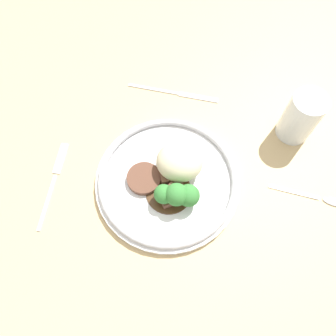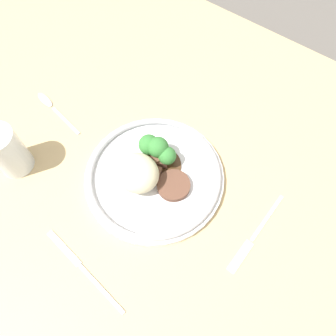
{
  "view_description": "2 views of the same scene",
  "coord_description": "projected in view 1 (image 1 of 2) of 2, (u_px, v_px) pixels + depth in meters",
  "views": [
    {
      "loc": [
        0.06,
        -0.28,
        0.65
      ],
      "look_at": [
        0.03,
        -0.01,
        0.07
      ],
      "focal_mm": 35.0,
      "sensor_mm": 36.0,
      "label": 1
    },
    {
      "loc": [
        -0.16,
        0.19,
        0.66
      ],
      "look_at": [
        0.01,
        -0.04,
        0.09
      ],
      "focal_mm": 35.0,
      "sensor_mm": 36.0,
      "label": 2
    }
  ],
  "objects": [
    {
      "name": "dining_table",
      "position": [
        154.0,
        173.0,
        0.69
      ],
      "size": [
        1.55,
        1.13,
        0.04
      ],
      "color": "tan",
      "rests_on": "ground"
    },
    {
      "name": "fork",
      "position": [
        55.0,
        176.0,
        0.67
      ],
      "size": [
        0.02,
        0.19,
        0.0
      ],
      "rotation": [
        0.0,
        0.0,
        1.53
      ],
      "color": "silver",
      "rests_on": "dining_table"
    },
    {
      "name": "juice_glass",
      "position": [
        300.0,
        119.0,
        0.67
      ],
      "size": [
        0.07,
        0.07,
        0.11
      ],
      "color": "#F4AD19",
      "rests_on": "dining_table"
    },
    {
      "name": "plate",
      "position": [
        170.0,
        179.0,
        0.64
      ],
      "size": [
        0.29,
        0.29,
        0.08
      ],
      "color": "white",
      "rests_on": "dining_table"
    },
    {
      "name": "spoon",
      "position": [
        326.0,
        200.0,
        0.64
      ],
      "size": [
        0.16,
        0.04,
        0.01
      ],
      "rotation": [
        0.0,
        0.0,
        -0.17
      ],
      "color": "silver",
      "rests_on": "dining_table"
    },
    {
      "name": "knife",
      "position": [
        176.0,
        93.0,
        0.75
      ],
      "size": [
        0.21,
        0.03,
        0.0
      ],
      "rotation": [
        0.0,
        0.0,
        -0.12
      ],
      "color": "silver",
      "rests_on": "dining_table"
    },
    {
      "name": "ground_plane",
      "position": [
        154.0,
        177.0,
        0.71
      ],
      "size": [
        8.0,
        8.0,
        0.0
      ],
      "primitive_type": "plane",
      "color": "#5B5651"
    }
  ]
}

